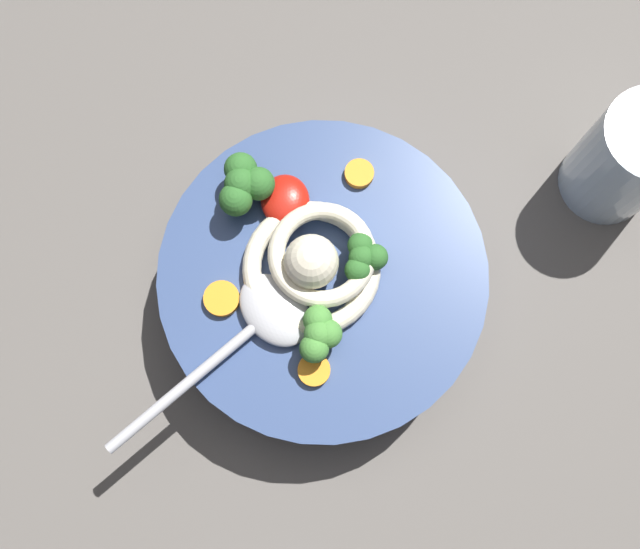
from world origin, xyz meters
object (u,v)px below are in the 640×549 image
(soup_bowl, at_px, (320,284))
(noodle_pile, at_px, (313,263))
(drinking_glass, at_px, (627,160))
(soup_spoon, at_px, (260,323))

(soup_bowl, distance_m, noodle_pile, 0.05)
(noodle_pile, xyz_separation_m, drinking_glass, (0.07, -0.25, -0.03))
(soup_bowl, height_order, soup_spoon, soup_spoon)
(noodle_pile, relative_size, soup_spoon, 0.71)
(soup_bowl, xyz_separation_m, drinking_glass, (0.08, -0.25, 0.02))
(soup_bowl, distance_m, drinking_glass, 0.26)
(noodle_pile, bearing_deg, drinking_glass, -73.70)
(soup_bowl, relative_size, noodle_pile, 2.20)
(soup_spoon, height_order, drinking_glass, drinking_glass)
(soup_spoon, bearing_deg, noodle_pile, -172.54)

